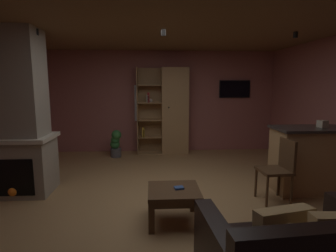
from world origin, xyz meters
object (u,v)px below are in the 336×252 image
(bookshelf_cabinet, at_px, (171,111))
(dining_chair, at_px, (280,166))
(coffee_table, at_px, (174,196))
(stone_fireplace, at_px, (18,122))
(tissue_box, at_px, (322,124))
(wall_mounted_tv, at_px, (235,89))
(table_book_0, at_px, (179,188))
(potted_floor_plant, at_px, (116,143))
(kitchen_bar_counter, at_px, (319,159))

(bookshelf_cabinet, relative_size, dining_chair, 2.27)
(coffee_table, bearing_deg, stone_fireplace, 155.37)
(bookshelf_cabinet, relative_size, coffee_table, 3.31)
(coffee_table, bearing_deg, bookshelf_cabinet, 86.43)
(dining_chair, bearing_deg, coffee_table, -161.99)
(bookshelf_cabinet, distance_m, tissue_box, 3.38)
(wall_mounted_tv, bearing_deg, dining_chair, -94.79)
(tissue_box, bearing_deg, wall_mounted_tv, 101.10)
(table_book_0, relative_size, dining_chair, 0.12)
(tissue_box, height_order, dining_chair, tissue_box)
(table_book_0, bearing_deg, potted_floor_plant, 110.66)
(bookshelf_cabinet, bearing_deg, kitchen_bar_counter, -50.08)
(stone_fireplace, distance_m, dining_chair, 3.96)
(table_book_0, xyz_separation_m, potted_floor_plant, (-1.18, 3.13, -0.11))
(coffee_table, xyz_separation_m, dining_chair, (1.57, 0.51, 0.20))
(dining_chair, height_order, wall_mounted_tv, wall_mounted_tv)
(tissue_box, relative_size, wall_mounted_tv, 0.15)
(table_book_0, bearing_deg, dining_chair, 18.63)
(dining_chair, bearing_deg, tissue_box, 22.97)
(table_book_0, bearing_deg, coffee_table, -177.91)
(tissue_box, bearing_deg, coffee_table, -160.27)
(tissue_box, height_order, table_book_0, tissue_box)
(kitchen_bar_counter, xyz_separation_m, wall_mounted_tv, (-0.54, 2.80, 1.06))
(coffee_table, distance_m, table_book_0, 0.12)
(stone_fireplace, relative_size, wall_mounted_tv, 3.24)
(stone_fireplace, distance_m, coffee_table, 2.66)
(table_book_0, relative_size, potted_floor_plant, 0.18)
(stone_fireplace, xyz_separation_m, bookshelf_cabinet, (2.52, 2.39, -0.10))
(coffee_table, relative_size, dining_chair, 0.69)
(coffee_table, distance_m, dining_chair, 1.67)
(coffee_table, height_order, dining_chair, dining_chair)
(bookshelf_cabinet, bearing_deg, stone_fireplace, -136.47)
(coffee_table, bearing_deg, wall_mounted_tv, 63.33)
(kitchen_bar_counter, xyz_separation_m, potted_floor_plant, (-3.50, 2.28, -0.20))
(kitchen_bar_counter, height_order, wall_mounted_tv, wall_mounted_tv)
(coffee_table, relative_size, table_book_0, 5.61)
(coffee_table, distance_m, wall_mounted_tv, 4.28)
(table_book_0, distance_m, wall_mounted_tv, 4.22)
(potted_floor_plant, bearing_deg, table_book_0, -69.34)
(bookshelf_cabinet, distance_m, kitchen_bar_counter, 3.41)
(kitchen_bar_counter, distance_m, potted_floor_plant, 4.18)
(kitchen_bar_counter, xyz_separation_m, tissue_box, (0.01, -0.00, 0.57))
(wall_mounted_tv, bearing_deg, coffee_table, -116.67)
(kitchen_bar_counter, distance_m, dining_chair, 0.88)
(coffee_table, bearing_deg, tissue_box, 19.73)
(kitchen_bar_counter, bearing_deg, bookshelf_cabinet, 129.92)
(table_book_0, height_order, potted_floor_plant, potted_floor_plant)
(bookshelf_cabinet, height_order, tissue_box, bookshelf_cabinet)
(potted_floor_plant, bearing_deg, tissue_box, -33.03)
(table_book_0, xyz_separation_m, wall_mounted_tv, (1.77, 3.65, 1.14))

